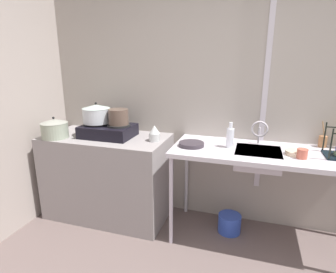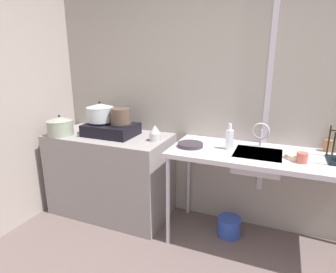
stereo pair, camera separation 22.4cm
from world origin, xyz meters
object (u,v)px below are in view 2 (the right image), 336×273
at_px(pot_on_left_burner, 100,112).
at_px(sink_basin, 257,161).
at_px(bucket_on_floor, 229,226).
at_px(faucet, 261,132).
at_px(pot_on_right_burner, 121,116).
at_px(bottle_by_sink, 229,139).
at_px(small_bowl_on_drainboard, 296,157).
at_px(percolator, 155,133).
at_px(cup_by_rack, 302,158).
at_px(pot_beside_stove, 60,126).
at_px(utensil_jar, 328,145).
at_px(stove, 111,129).
at_px(frying_pan, 190,145).

relative_size(pot_on_left_burner, sink_basin, 0.73).
bearing_deg(bucket_on_floor, faucet, 26.87).
bearing_deg(pot_on_right_burner, pot_on_left_burner, 180.00).
relative_size(pot_on_right_burner, bottle_by_sink, 0.85).
relative_size(small_bowl_on_drainboard, bucket_on_floor, 0.72).
height_order(percolator, cup_by_rack, percolator).
relative_size(cup_by_rack, small_bowl_on_drainboard, 0.51).
height_order(pot_on_left_burner, cup_by_rack, pot_on_left_burner).
bearing_deg(faucet, pot_beside_stove, -169.86).
bearing_deg(bottle_by_sink, pot_beside_stove, -173.17).
bearing_deg(percolator, utensil_jar, 10.35).
relative_size(stove, pot_on_right_burner, 2.62).
bearing_deg(small_bowl_on_drainboard, percolator, 178.64).
distance_m(sink_basin, small_bowl_on_drainboard, 0.31).
height_order(small_bowl_on_drainboard, bottle_by_sink, bottle_by_sink).
bearing_deg(utensil_jar, faucet, -167.50).
relative_size(stove, bucket_on_floor, 2.33).
relative_size(percolator, bucket_on_floor, 0.70).
height_order(faucet, frying_pan, faucet).
xyz_separation_m(small_bowl_on_drainboard, bottle_by_sink, (-0.54, 0.04, 0.08)).
relative_size(percolator, sink_basin, 0.40).
height_order(faucet, small_bowl_on_drainboard, faucet).
relative_size(stove, pot_on_left_burner, 1.84).
relative_size(frying_pan, cup_by_rack, 2.84).
xyz_separation_m(stove, pot_on_right_burner, (0.12, -0.00, 0.15)).
height_order(small_bowl_on_drainboard, bucket_on_floor, small_bowl_on_drainboard).
xyz_separation_m(stove, faucet, (1.46, 0.15, 0.08)).
height_order(pot_on_right_burner, small_bowl_on_drainboard, pot_on_right_burner).
relative_size(pot_on_right_burner, pot_beside_stove, 0.74).
bearing_deg(faucet, frying_pan, -160.45).
bearing_deg(pot_on_left_burner, bucket_on_floor, 1.97).
xyz_separation_m(pot_on_right_burner, utensil_jar, (1.89, 0.27, -0.16)).
bearing_deg(pot_on_right_burner, bucket_on_floor, 2.40).
distance_m(frying_pan, bottle_by_sink, 0.35).
bearing_deg(stove, small_bowl_on_drainboard, -1.06).
distance_m(sink_basin, bottle_by_sink, 0.30).
height_order(pot_on_left_burner, pot_on_right_burner, pot_on_left_burner).
relative_size(pot_on_right_burner, sink_basin, 0.51).
xyz_separation_m(pot_on_right_burner, cup_by_rack, (1.67, -0.11, -0.17)).
relative_size(small_bowl_on_drainboard, bottle_by_sink, 0.69).
bearing_deg(faucet, bottle_by_sink, -149.50).
xyz_separation_m(frying_pan, bucket_on_floor, (0.38, 0.10, -0.81)).
height_order(faucet, cup_by_rack, faucet).
bearing_deg(faucet, small_bowl_on_drainboard, -32.04).
xyz_separation_m(percolator, faucet, (0.96, 0.15, 0.07)).
bearing_deg(bottle_by_sink, cup_by_rack, -11.51).
bearing_deg(stove, pot_beside_stove, -157.90).
bearing_deg(bucket_on_floor, sink_basin, -14.07).
xyz_separation_m(pot_beside_stove, faucet, (1.95, 0.35, 0.05)).
relative_size(pot_on_left_burner, utensil_jar, 1.20).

